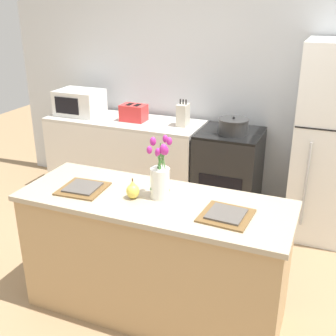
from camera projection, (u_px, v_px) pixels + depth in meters
ground_plane at (155, 308)px, 3.06m from camera, size 10.00×10.00×0.00m
back_wall at (233, 77)px, 4.27m from camera, size 5.20×0.08×2.70m
kitchen_island at (154, 256)px, 2.89m from camera, size 1.80×0.66×0.89m
back_counter at (126, 159)px, 4.64m from camera, size 1.68×0.60×0.90m
stove_range at (228, 174)px, 4.23m from camera, size 0.60×0.61×0.90m
refrigerator at (335, 144)px, 3.73m from camera, size 0.68×0.67×1.78m
flower_vase at (160, 177)px, 2.69m from camera, size 0.15×0.15×0.42m
pear_figurine at (133, 190)px, 2.71m from camera, size 0.09×0.09×0.14m
plate_setting_left at (83, 188)px, 2.85m from camera, size 0.31×0.31×0.02m
plate_setting_right at (226, 215)px, 2.50m from camera, size 0.31×0.31×0.02m
toaster at (134, 113)px, 4.39m from camera, size 0.28×0.18×0.17m
cooking_pot at (233, 126)px, 3.97m from camera, size 0.28×0.28×0.17m
microwave at (80, 102)px, 4.61m from camera, size 0.48×0.37×0.27m
knife_block at (183, 115)px, 4.21m from camera, size 0.10×0.14×0.27m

